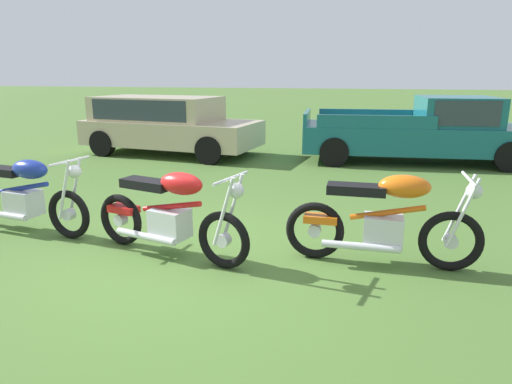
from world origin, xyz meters
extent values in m
plane|color=#476B2D|center=(0.00, 0.00, 0.00)|extent=(120.00, 120.00, 0.00)
torus|color=black|center=(-1.53, 0.15, 0.31)|extent=(0.62, 0.17, 0.61)
cylinder|color=silver|center=(-1.53, 0.15, 0.31)|extent=(0.15, 0.12, 0.14)
cylinder|color=silver|center=(-1.46, 0.23, 0.64)|extent=(0.28, 0.07, 0.75)
cylinder|color=silver|center=(-1.48, 0.05, 0.64)|extent=(0.28, 0.07, 0.75)
cube|color=silver|center=(-2.25, 0.24, 0.38)|extent=(0.43, 0.35, 0.32)
cylinder|color=navy|center=(-2.22, 0.24, 0.58)|extent=(0.82, 0.16, 0.23)
ellipsoid|color=navy|center=(-2.07, 0.22, 0.83)|extent=(0.55, 0.32, 0.24)
cube|color=black|center=(-2.55, 0.28, 0.77)|extent=(0.62, 0.31, 0.10)
cylinder|color=silver|center=(-1.43, 0.14, 0.98)|extent=(0.11, 0.64, 0.03)
sphere|color=silver|center=(-1.37, 0.13, 0.86)|extent=(0.18, 0.18, 0.16)
cylinder|color=silver|center=(-2.49, 0.11, 0.24)|extent=(0.80, 0.18, 0.08)
torus|color=black|center=(0.60, -0.22, 0.31)|extent=(0.62, 0.23, 0.62)
torus|color=black|center=(-0.80, 0.12, 0.31)|extent=(0.62, 0.23, 0.62)
cylinder|color=silver|center=(0.60, -0.22, 0.31)|extent=(0.16, 0.13, 0.14)
cylinder|color=silver|center=(-0.80, 0.12, 0.31)|extent=(0.16, 0.13, 0.14)
cylinder|color=silver|center=(0.68, -0.15, 0.64)|extent=(0.27, 0.10, 0.74)
cylinder|color=silver|center=(0.63, -0.32, 0.64)|extent=(0.27, 0.10, 0.74)
cube|color=silver|center=(-0.08, -0.05, 0.38)|extent=(0.46, 0.39, 0.32)
cylinder|color=red|center=(-0.05, -0.06, 0.58)|extent=(0.78, 0.25, 0.22)
ellipsoid|color=red|center=(0.09, -0.10, 0.85)|extent=(0.57, 0.38, 0.24)
cube|color=black|center=(-0.37, 0.02, 0.79)|extent=(0.64, 0.38, 0.10)
cube|color=red|center=(-0.74, 0.11, 0.45)|extent=(0.39, 0.26, 0.08)
cylinder|color=silver|center=(0.69, -0.24, 0.98)|extent=(0.18, 0.63, 0.03)
sphere|color=silver|center=(0.75, -0.26, 0.86)|extent=(0.19, 0.19, 0.16)
cylinder|color=silver|center=(-0.33, -0.16, 0.24)|extent=(0.80, 0.27, 0.08)
torus|color=black|center=(2.87, 0.30, 0.32)|extent=(0.64, 0.10, 0.64)
torus|color=black|center=(1.48, 0.28, 0.32)|extent=(0.64, 0.10, 0.64)
cylinder|color=silver|center=(2.87, 0.30, 0.32)|extent=(0.14, 0.10, 0.14)
cylinder|color=silver|center=(1.48, 0.28, 0.32)|extent=(0.14, 0.10, 0.14)
cylinder|color=silver|center=(2.93, 0.39, 0.65)|extent=(0.27, 0.04, 0.73)
cylinder|color=silver|center=(2.94, 0.21, 0.65)|extent=(0.27, 0.04, 0.73)
cube|color=silver|center=(2.20, 0.29, 0.38)|extent=(0.40, 0.30, 0.32)
cylinder|color=orange|center=(2.23, 0.29, 0.58)|extent=(0.76, 0.07, 0.22)
ellipsoid|color=orange|center=(2.38, 0.29, 0.87)|extent=(0.52, 0.27, 0.24)
cube|color=black|center=(1.90, 0.29, 0.81)|extent=(0.60, 0.25, 0.10)
cube|color=orange|center=(1.54, 0.28, 0.46)|extent=(0.36, 0.18, 0.08)
cylinder|color=silver|center=(2.97, 0.30, 0.98)|extent=(0.04, 0.64, 0.03)
sphere|color=silver|center=(3.03, 0.30, 0.86)|extent=(0.16, 0.16, 0.16)
cylinder|color=silver|center=(1.98, 0.13, 0.24)|extent=(0.80, 0.09, 0.08)
cube|color=#BCAD8C|center=(-2.84, 6.05, 0.55)|extent=(4.52, 2.33, 0.60)
cube|color=#BCAD8C|center=(-3.24, 6.10, 1.13)|extent=(3.20, 2.00, 0.60)
cube|color=#2D3842|center=(-3.24, 6.10, 1.15)|extent=(2.76, 1.98, 0.48)
cylinder|color=black|center=(-1.29, 6.75, 0.32)|extent=(0.66, 0.29, 0.64)
cylinder|color=black|center=(-1.48, 5.03, 0.32)|extent=(0.66, 0.29, 0.64)
cylinder|color=black|center=(-4.21, 7.08, 0.32)|extent=(0.66, 0.29, 0.64)
cylinder|color=black|center=(-4.40, 5.36, 0.32)|extent=(0.66, 0.29, 0.64)
cube|color=#19606B|center=(2.97, 6.50, 0.55)|extent=(5.13, 2.22, 0.60)
cube|color=#19606B|center=(3.84, 6.58, 1.17)|extent=(1.73, 1.79, 0.64)
cube|color=#2D3842|center=(3.84, 6.58, 1.19)|extent=(1.44, 1.80, 0.52)
cube|color=#19606B|center=(1.95, 7.27, 0.99)|extent=(2.49, 0.29, 0.28)
cube|color=#19606B|center=(2.10, 5.57, 0.99)|extent=(2.49, 0.29, 0.28)
cube|color=#19606B|center=(0.52, 6.29, 0.99)|extent=(0.23, 1.71, 0.28)
cylinder|color=black|center=(4.68, 7.50, 0.32)|extent=(0.66, 0.27, 0.64)
cylinder|color=black|center=(4.83, 5.82, 0.32)|extent=(0.66, 0.27, 0.64)
cylinder|color=black|center=(1.11, 7.19, 0.32)|extent=(0.66, 0.27, 0.64)
cylinder|color=black|center=(1.25, 5.51, 0.32)|extent=(0.66, 0.27, 0.64)
camera|label=1|loc=(2.01, -4.38, 1.98)|focal=31.55mm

